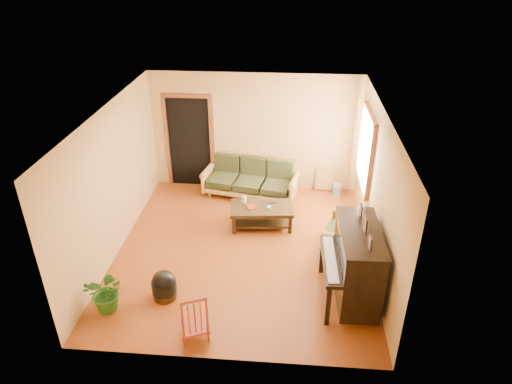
# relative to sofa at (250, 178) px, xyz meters

# --- Properties ---
(floor) EXTENTS (5.00, 5.00, 0.00)m
(floor) POSITION_rel_sofa_xyz_m (0.06, -2.01, -0.43)
(floor) COLOR #682B0D
(floor) RESTS_ON ground
(doorway) EXTENTS (1.08, 0.16, 2.05)m
(doorway) POSITION_rel_sofa_xyz_m (-1.39, 0.47, 0.59)
(doorway) COLOR black
(doorway) RESTS_ON floor
(window) EXTENTS (0.12, 1.36, 1.46)m
(window) POSITION_rel_sofa_xyz_m (2.27, -0.71, 1.07)
(window) COLOR white
(window) RESTS_ON right_wall
(sofa) EXTENTS (2.14, 1.22, 0.86)m
(sofa) POSITION_rel_sofa_xyz_m (0.00, 0.00, 0.00)
(sofa) COLOR #A6813D
(sofa) RESTS_ON floor
(coffee_table) EXTENTS (1.26, 0.77, 0.44)m
(coffee_table) POSITION_rel_sofa_xyz_m (0.34, -1.19, -0.21)
(coffee_table) COLOR black
(coffee_table) RESTS_ON floor
(armchair) EXTENTS (1.08, 1.10, 0.89)m
(armchair) POSITION_rel_sofa_xyz_m (1.89, -1.87, 0.01)
(armchair) COLOR #A6813D
(armchair) RESTS_ON floor
(piano) EXTENTS (0.87, 1.43, 1.24)m
(piano) POSITION_rel_sofa_xyz_m (1.93, -3.12, 0.19)
(piano) COLOR black
(piano) RESTS_ON floor
(footstool) EXTENTS (0.42, 0.42, 0.37)m
(footstool) POSITION_rel_sofa_xyz_m (-1.03, -3.37, -0.25)
(footstool) COLOR black
(footstool) RESTS_ON floor
(red_chair) EXTENTS (0.51, 0.53, 0.82)m
(red_chair) POSITION_rel_sofa_xyz_m (-0.39, -4.14, -0.02)
(red_chair) COLOR maroon
(red_chair) RESTS_ON floor
(leaning_frame) EXTENTS (0.43, 0.14, 0.56)m
(leaning_frame) POSITION_rel_sofa_xyz_m (1.65, 0.41, -0.15)
(leaning_frame) COLOR #B58E3C
(leaning_frame) RESTS_ON floor
(ceramic_crock) EXTENTS (0.24, 0.24, 0.25)m
(ceramic_crock) POSITION_rel_sofa_xyz_m (1.91, 0.22, -0.31)
(ceramic_crock) COLOR #315195
(ceramic_crock) RESTS_ON floor
(potted_plant) EXTENTS (0.69, 0.63, 0.66)m
(potted_plant) POSITION_rel_sofa_xyz_m (-1.79, -3.70, -0.10)
(potted_plant) COLOR #245B1A
(potted_plant) RESTS_ON floor
(book) EXTENTS (0.21, 0.24, 0.02)m
(book) POSITION_rel_sofa_xyz_m (0.07, -1.26, 0.01)
(book) COLOR maroon
(book) RESTS_ON coffee_table
(candle) EXTENTS (0.10, 0.10, 0.13)m
(candle) POSITION_rel_sofa_xyz_m (-0.01, -1.06, 0.07)
(candle) COLOR silver
(candle) RESTS_ON coffee_table
(glass_jar) EXTENTS (0.10, 0.10, 0.06)m
(glass_jar) POSITION_rel_sofa_xyz_m (0.48, -1.27, 0.03)
(glass_jar) COLOR silver
(glass_jar) RESTS_ON coffee_table
(remote) EXTENTS (0.16, 0.10, 0.02)m
(remote) POSITION_rel_sofa_xyz_m (0.54, -1.04, 0.01)
(remote) COLOR black
(remote) RESTS_ON coffee_table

